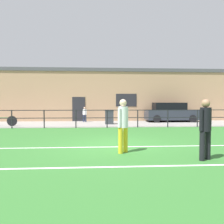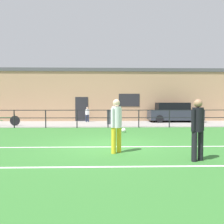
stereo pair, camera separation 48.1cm
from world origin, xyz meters
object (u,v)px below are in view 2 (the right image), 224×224
player_goalkeeper (198,126)px  soccer_ball_match (124,130)px  player_striker (116,123)px  trash_bin_0 (111,117)px  bicycle_parked_0 (3,121)px  parked_car_red (174,113)px  spectator_child (87,113)px

player_goalkeeper → soccer_ball_match: player_goalkeeper is taller
player_striker → trash_bin_0: bearing=-135.5°
bicycle_parked_0 → parked_car_red: bearing=12.3°
spectator_child → player_striker: bearing=109.1°
trash_bin_0 → soccer_ball_match: bearing=-82.7°
soccer_ball_match → trash_bin_0: 4.57m
soccer_ball_match → trash_bin_0: size_ratio=0.22×
bicycle_parked_0 → player_goalkeeper: bearing=-44.9°
bicycle_parked_0 → spectator_child: bearing=27.8°
spectator_child → parked_car_red: size_ratio=0.29×
player_striker → trash_bin_0: player_striker is taller
parked_car_red → soccer_ball_match: bearing=-126.6°
player_striker → spectator_child: player_striker is taller
player_goalkeeper → parked_car_red: player_goalkeeper is taller
player_goalkeeper → spectator_child: player_goalkeeper is taller
player_goalkeeper → trash_bin_0: size_ratio=1.61×
player_goalkeeper → parked_car_red: 12.79m
soccer_ball_match → trash_bin_0: trash_bin_0 is taller
spectator_child → bicycle_parked_0: spectator_child is taller
parked_car_red → player_goalkeeper: bearing=-104.3°
player_goalkeeper → soccer_ball_match: bearing=76.6°
trash_bin_0 → spectator_child: bearing=134.1°
player_striker → spectator_child: bearing=-126.0°
trash_bin_0 → player_striker: bearing=-90.4°
player_striker → bicycle_parked_0: player_striker is taller
player_goalkeeper → bicycle_parked_0: 13.63m
parked_car_red → trash_bin_0: 5.59m
parked_car_red → trash_bin_0: bearing=-161.0°
spectator_child → trash_bin_0: (1.93, -1.99, -0.17)m
parked_car_red → bicycle_parked_0: bearing=-167.7°
player_striker → parked_car_red: bearing=-160.4°
soccer_ball_match → trash_bin_0: bearing=97.3°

